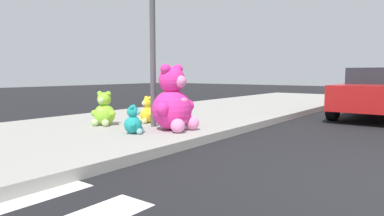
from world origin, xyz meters
name	(u,v)px	position (x,y,z in m)	size (l,w,h in m)	color
sidewalk	(87,133)	(0.00, 5.20, 0.07)	(28.00, 4.40, 0.15)	#9E9B93
sign_pole	(153,40)	(1.00, 4.40, 1.85)	(0.56, 0.11, 3.20)	#4C4C51
plush_pink_large	(174,104)	(0.92, 3.81, 0.64)	(0.94, 0.83, 1.22)	#F22D93
plush_teal	(134,122)	(0.20, 4.12, 0.35)	(0.35, 0.36, 0.50)	teal
plush_lime	(104,112)	(0.52, 5.32, 0.43)	(0.50, 0.51, 0.69)	#8CD133
plush_yellow	(148,112)	(1.31, 4.87, 0.38)	(0.40, 0.42, 0.57)	yellow
car_red	(383,91)	(6.74, 1.21, 0.71)	(4.53, 2.00, 1.35)	red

